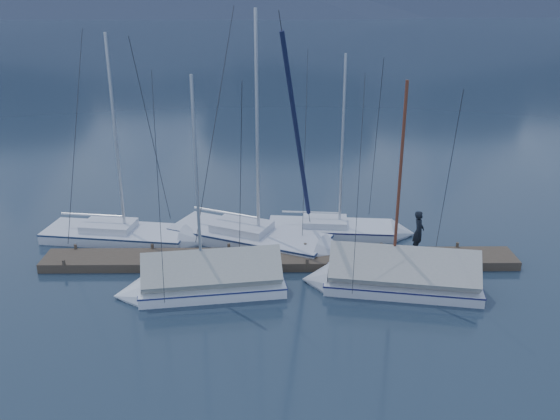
# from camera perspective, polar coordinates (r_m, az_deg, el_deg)

# --- Properties ---
(ground) EXTENTS (1000.00, 1000.00, 0.00)m
(ground) POSITION_cam_1_polar(r_m,az_deg,el_deg) (21.04, 0.06, -7.56)
(ground) COLOR black
(ground) RESTS_ON ground
(dock) EXTENTS (18.00, 1.50, 0.54)m
(dock) POSITION_cam_1_polar(r_m,az_deg,el_deg) (22.77, 0.00, -4.92)
(dock) COLOR #382D23
(dock) RESTS_ON ground
(mooring_posts) EXTENTS (15.12, 1.52, 0.35)m
(mooring_posts) POSITION_cam_1_polar(r_m,az_deg,el_deg) (22.67, -1.27, -4.38)
(mooring_posts) COLOR #382D23
(mooring_posts) RESTS_ON ground
(sailboat_open_left) EXTENTS (7.18, 3.20, 9.21)m
(sailboat_open_left) POSITION_cam_1_polar(r_m,az_deg,el_deg) (25.47, -13.61, -2.52)
(sailboat_open_left) COLOR silver
(sailboat_open_left) RESTS_ON ground
(sailboat_open_mid) EXTENTS (7.89, 5.17, 10.17)m
(sailboat_open_mid) POSITION_cam_1_polar(r_m,az_deg,el_deg) (24.20, -0.91, -3.12)
(sailboat_open_mid) COLOR silver
(sailboat_open_mid) RESTS_ON ground
(sailboat_open_right) EXTENTS (6.41, 2.69, 8.30)m
(sailboat_open_right) POSITION_cam_1_polar(r_m,az_deg,el_deg) (25.57, 6.69, -1.99)
(sailboat_open_right) COLOR silver
(sailboat_open_right) RESTS_ON ground
(sailboat_covered_near) EXTENTS (6.45, 3.03, 8.07)m
(sailboat_covered_near) POSITION_cam_1_polar(r_m,az_deg,el_deg) (21.22, 10.40, -6.45)
(sailboat_covered_near) COLOR silver
(sailboat_covered_near) RESTS_ON ground
(sailboat_covered_far) EXTENTS (6.05, 2.70, 8.23)m
(sailboat_covered_far) POSITION_cam_1_polar(r_m,az_deg,el_deg) (20.78, -7.83, -6.91)
(sailboat_covered_far) COLOR white
(sailboat_covered_far) RESTS_ON ground
(person) EXTENTS (0.59, 0.71, 1.65)m
(person) POSITION_cam_1_polar(r_m,az_deg,el_deg) (23.30, 13.19, -2.03)
(person) COLOR black
(person) RESTS_ON dock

